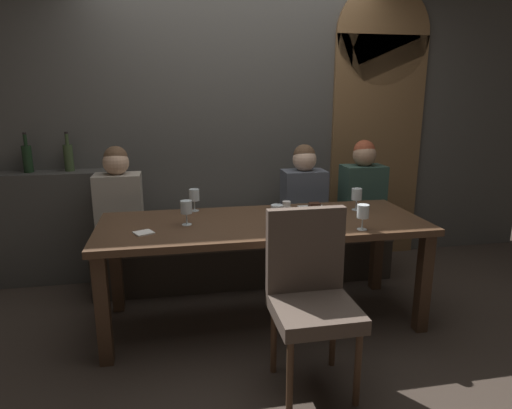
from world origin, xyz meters
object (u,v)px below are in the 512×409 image
(chair_near_side, at_px, (311,288))
(wine_bottle_dark_red, at_px, (27,158))
(wine_glass_far_left, at_px, (277,212))
(wine_bottle_pale_label, at_px, (69,157))
(wine_glass_center_front, at_px, (194,196))
(diner_redhead, at_px, (118,196))
(dessert_plate, at_px, (314,208))
(diner_far_end, at_px, (363,186))
(fork_on_table, at_px, (332,209))
(wine_glass_center_back, at_px, (363,212))
(wine_glass_end_left, at_px, (357,195))
(banquette_bench, at_px, (246,256))
(dining_table, at_px, (263,233))
(espresso_cup, at_px, (286,206))
(diner_bearded, at_px, (304,189))
(wine_glass_far_right, at_px, (186,208))

(chair_near_side, xyz_separation_m, wine_bottle_dark_red, (-1.87, 1.77, 0.51))
(chair_near_side, distance_m, wine_glass_far_left, 0.59)
(wine_bottle_pale_label, height_order, wine_glass_center_front, wine_bottle_pale_label)
(diner_redhead, height_order, dessert_plate, diner_redhead)
(diner_far_end, relative_size, fork_on_table, 4.40)
(chair_near_side, distance_m, wine_glass_center_back, 0.68)
(wine_bottle_dark_red, xyz_separation_m, wine_glass_center_back, (2.33, -1.37, -0.22))
(wine_glass_end_left, relative_size, dessert_plate, 0.86)
(banquette_bench, relative_size, fork_on_table, 14.71)
(dining_table, xyz_separation_m, wine_bottle_pale_label, (-1.43, 1.06, 0.42))
(espresso_cup, relative_size, fork_on_table, 0.71)
(wine_glass_center_back, xyz_separation_m, espresso_cup, (-0.35, 0.57, -0.09))
(diner_bearded, height_order, dessert_plate, diner_bearded)
(diner_far_end, xyz_separation_m, fork_on_table, (-0.46, -0.50, -0.06))
(diner_redhead, height_order, wine_glass_center_back, diner_redhead)
(chair_near_side, bearing_deg, wine_bottle_pale_label, 131.03)
(chair_near_side, bearing_deg, wine_glass_center_front, 117.62)
(diner_redhead, bearing_deg, banquette_bench, -0.62)
(espresso_cup, bearing_deg, banquette_bench, 117.76)
(wine_glass_far_right, bearing_deg, wine_glass_center_front, 78.54)
(wine_bottle_dark_red, bearing_deg, dining_table, -31.05)
(wine_glass_far_right, bearing_deg, fork_on_table, 10.65)
(diner_redhead, distance_m, diner_far_end, 2.05)
(diner_far_end, distance_m, wine_glass_end_left, 0.62)
(banquette_bench, bearing_deg, dessert_plate, -47.38)
(banquette_bench, bearing_deg, wine_bottle_pale_label, 165.89)
(diner_bearded, xyz_separation_m, wine_glass_far_left, (-0.46, -0.93, 0.07))
(wine_glass_far_left, height_order, espresso_cup, wine_glass_far_left)
(dining_table, relative_size, dessert_plate, 11.58)
(wine_glass_end_left, relative_size, espresso_cup, 1.37)
(wine_glass_far_left, bearing_deg, dining_table, 101.18)
(wine_glass_far_right, bearing_deg, espresso_cup, 19.17)
(wine_glass_center_front, bearing_deg, dining_table, -38.13)
(diner_bearded, xyz_separation_m, dessert_plate, (-0.07, -0.48, -0.04))
(diner_far_end, distance_m, dessert_plate, 0.76)
(wine_glass_far_left, relative_size, fork_on_table, 0.96)
(wine_glass_end_left, bearing_deg, chair_near_side, -125.51)
(diner_redhead, height_order, wine_glass_far_left, diner_redhead)
(wine_glass_far_right, distance_m, dessert_plate, 0.98)
(wine_glass_far_right, height_order, espresso_cup, wine_glass_far_right)
(dessert_plate, bearing_deg, wine_bottle_dark_red, 159.29)
(wine_bottle_pale_label, distance_m, fork_on_table, 2.20)
(wine_glass_center_back, height_order, wine_glass_far_right, same)
(dining_table, relative_size, diner_bearded, 3.05)
(diner_far_end, xyz_separation_m, wine_glass_end_left, (-0.29, -0.55, 0.05))
(chair_near_side, xyz_separation_m, fork_on_table, (0.45, 0.92, 0.18))
(wine_glass_end_left, height_order, fork_on_table, wine_glass_end_left)
(wine_glass_center_front, distance_m, dessert_plate, 0.89)
(diner_far_end, bearing_deg, wine_bottle_pale_label, 171.62)
(diner_bearded, bearing_deg, wine_glass_center_back, -85.63)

